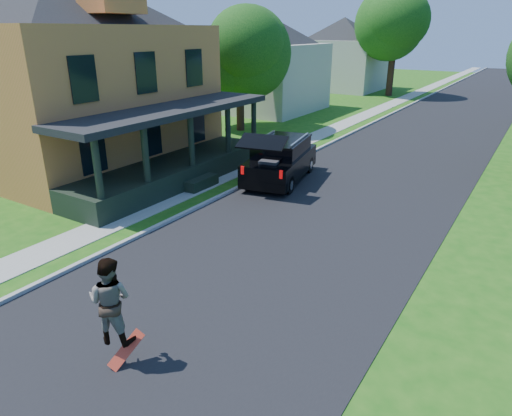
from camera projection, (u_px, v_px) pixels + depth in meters
The scene contains 13 objects.
ground at pixel (220, 293), 11.16m from camera, with size 140.00×140.00×0.00m, color #1B5911.
street at pixel (422, 139), 26.88m from camera, with size 8.00×120.00×0.02m, color black.
curb at pixel (357, 131), 28.90m from camera, with size 0.15×120.00×0.12m, color #9D9D98.
sidewalk at pixel (334, 129), 29.67m from camera, with size 1.30×120.00×0.03m, color gray.
front_walk at pixel (130, 172), 20.62m from camera, with size 6.50×1.20×0.03m, color gray.
main_house at pixel (67, 56), 20.46m from camera, with size 15.56×15.56×10.10m.
neighbor_house_mid at pixel (263, 55), 35.23m from camera, with size 12.78×12.78×8.30m.
neighbor_house_far at pixel (343, 48), 47.80m from camera, with size 12.78×12.78×8.30m.
black_suv at pixel (280, 160), 19.20m from camera, with size 2.83×5.31×2.35m.
skateboarder at pixel (110, 300), 8.43m from camera, with size 1.02×0.91×1.74m.
skateboard at pixel (126, 351), 8.68m from camera, with size 0.42×0.67×0.67m.
tree_left_mid at pixel (239, 48), 27.47m from camera, with size 5.63×5.43×7.72m.
tree_left_far at pixel (396, 19), 42.09m from camera, with size 6.95×6.94×10.39m.
Camera 1 is at (5.92, -7.65, 6.02)m, focal length 32.00 mm.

